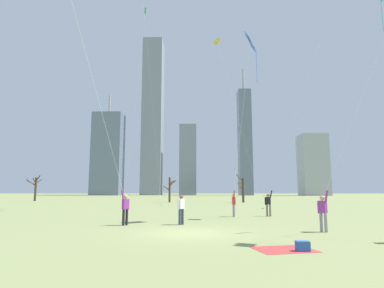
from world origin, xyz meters
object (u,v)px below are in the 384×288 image
at_px(kite_flyer_midfield_left_purple, 335,179).
at_px(bare_tree_left_of_center, 243,189).
at_px(bare_tree_center, 35,187).
at_px(kite_flyer_midfield_center_red, 106,135).
at_px(distant_kite_low_near_trees_yellow, 219,50).
at_px(kite_flyer_foreground_right_pink, 281,164).
at_px(kite_flyer_foreground_left_blue, 238,164).
at_px(bystander_strolling_midfield, 181,208).
at_px(picnic_spot, 294,247).
at_px(distant_kite_drifting_right_green, 142,38).
at_px(bare_tree_rightmost, 170,189).
at_px(distant_kite_high_overhead_orange, 144,9).

relative_size(kite_flyer_midfield_left_purple, bare_tree_left_of_center, 2.76).
bearing_deg(bare_tree_center, kite_flyer_midfield_left_purple, -50.82).
height_order(kite_flyer_midfield_center_red, distant_kite_low_near_trees_yellow, kite_flyer_midfield_center_red).
bearing_deg(kite_flyer_foreground_right_pink, kite_flyer_foreground_left_blue, -162.51).
relative_size(kite_flyer_foreground_left_blue, bystander_strolling_midfield, 7.46).
height_order(picnic_spot, bare_tree_left_of_center, bare_tree_left_of_center).
distance_m(distant_kite_drifting_right_green, bare_tree_rightmost, 25.29).
bearing_deg(picnic_spot, distant_kite_drifting_right_green, 111.91).
relative_size(picnic_spot, bare_tree_center, 0.46).
bearing_deg(bystander_strolling_midfield, distant_kite_low_near_trees_yellow, 79.07).
height_order(kite_flyer_midfield_center_red, bystander_strolling_midfield, kite_flyer_midfield_center_red).
bearing_deg(distant_kite_drifting_right_green, kite_flyer_midfield_center_red, -85.75).
distance_m(kite_flyer_midfield_left_purple, distant_kite_low_near_trees_yellow, 26.80).
height_order(distant_kite_high_overhead_orange, bare_tree_center, distant_kite_high_overhead_orange).
bearing_deg(kite_flyer_midfield_left_purple, kite_flyer_midfield_center_red, 171.63).
distance_m(bare_tree_left_of_center, bare_tree_rightmost, 11.56).
height_order(kite_flyer_foreground_right_pink, kite_flyer_midfield_center_red, kite_flyer_midfield_center_red).
xyz_separation_m(kite_flyer_midfield_center_red, bare_tree_center, (-24.06, 41.18, -2.27)).
bearing_deg(distant_kite_drifting_right_green, bare_tree_center, 132.62).
relative_size(kite_flyer_foreground_right_pink, bare_tree_left_of_center, 3.93).
bearing_deg(distant_kite_high_overhead_orange, distant_kite_drifting_right_green, -80.99).
bearing_deg(bare_tree_center, kite_flyer_foreground_right_pink, -44.08).
bearing_deg(bare_tree_center, bare_tree_left_of_center, -8.49).
relative_size(kite_flyer_foreground_right_pink, distant_kite_drifting_right_green, 0.83).
xyz_separation_m(kite_flyer_foreground_left_blue, bare_tree_rightmost, (-7.27, 29.65, -1.49)).
distance_m(kite_flyer_midfield_center_red, distant_kite_low_near_trees_yellow, 25.01).
bearing_deg(kite_flyer_midfield_center_red, bare_tree_rightmost, 89.67).
bearing_deg(kite_flyer_foreground_right_pink, bare_tree_center, 135.92).
height_order(kite_flyer_foreground_right_pink, bystander_strolling_midfield, kite_flyer_foreground_right_pink).
xyz_separation_m(kite_flyer_foreground_right_pink, kite_flyer_midfield_left_purple, (0.05, -9.05, -1.37)).
bearing_deg(kite_flyer_foreground_right_pink, distant_kite_high_overhead_orange, 132.28).
height_order(kite_flyer_foreground_right_pink, distant_kite_drifting_right_green, distant_kite_drifting_right_green).
bearing_deg(bystander_strolling_midfield, kite_flyer_midfield_left_purple, -26.15).
bearing_deg(kite_flyer_midfield_center_red, distant_kite_drifting_right_green, 94.25).
height_order(distant_kite_drifting_right_green, distant_kite_low_near_trees_yellow, distant_kite_drifting_right_green).
xyz_separation_m(bystander_strolling_midfield, distant_kite_high_overhead_orange, (-5.80, 19.66, 23.51)).
bearing_deg(kite_flyer_foreground_left_blue, kite_flyer_midfield_left_purple, -67.50).
relative_size(kite_flyer_foreground_right_pink, bare_tree_rightmost, 4.46).
height_order(bystander_strolling_midfield, distant_kite_high_overhead_orange, distant_kite_high_overhead_orange).
distance_m(bare_tree_left_of_center, bare_tree_center, 36.22).
xyz_separation_m(kite_flyer_foreground_right_pink, kite_flyer_foreground_left_blue, (-3.27, -1.03, -0.09)).
bearing_deg(distant_kite_high_overhead_orange, kite_flyer_foreground_right_pink, -47.72).
xyz_separation_m(kite_flyer_foreground_right_pink, bystander_strolling_midfield, (-6.98, -5.60, -2.85)).
bearing_deg(distant_kite_low_near_trees_yellow, bare_tree_rightmost, 113.39).
relative_size(kite_flyer_foreground_right_pink, kite_flyer_midfield_left_purple, 1.42).
bearing_deg(distant_kite_low_near_trees_yellow, distant_kite_drifting_right_green, -157.61).
distance_m(kite_flyer_foreground_right_pink, distant_kite_drifting_right_green, 20.56).
distance_m(kite_flyer_foreground_left_blue, distant_kite_high_overhead_orange, 27.37).
distance_m(kite_flyer_midfield_center_red, bare_tree_left_of_center, 37.80).
distance_m(bystander_strolling_midfield, distant_kite_drifting_right_green, 22.89).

